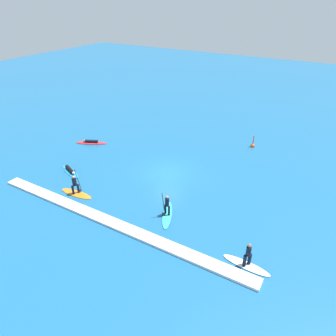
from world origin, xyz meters
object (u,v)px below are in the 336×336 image
Objects in this scene: surfer_on_white_board at (247,261)px; marker_buoy at (253,145)px; surfer_on_teal_board at (167,211)px; surfer_on_red_board at (91,142)px; surfer_on_blue_board at (70,171)px; surfer_on_orange_board at (76,189)px.

marker_buoy is at bearing 109.62° from surfer_on_white_board.
surfer_on_red_board is at bearing -141.48° from surfer_on_teal_board.
surfer_on_red_board is (-19.73, 8.16, -0.26)m from surfer_on_white_board.
surfer_on_teal_board reaches higher than surfer_on_red_board.
surfer_on_teal_board reaches higher than surfer_on_blue_board.
surfer_on_teal_board reaches higher than marker_buoy.
marker_buoy is at bearing 68.77° from surfer_on_blue_board.
surfer_on_blue_board is at bearing 174.83° from surfer_on_white_board.
marker_buoy is (9.50, 15.73, -0.26)m from surfer_on_orange_board.
surfer_on_blue_board is 6.09m from surfer_on_red_board.
surfer_on_white_board is 0.94× the size of surfer_on_teal_board.
surfer_on_orange_board reaches higher than surfer_on_white_board.
surfer_on_red_board is (-13.26, 6.43, -0.23)m from surfer_on_teal_board.
surfer_on_teal_board is at bearing 127.80° from surfer_on_red_board.
marker_buoy reaches higher than surfer_on_blue_board.
marker_buoy is (15.11, 7.94, 0.06)m from surfer_on_red_board.
surfer_on_orange_board is at bearing -15.34° from surfer_on_blue_board.
surfer_on_teal_board is 1.05× the size of surfer_on_blue_board.
surfer_on_orange_board reaches higher than marker_buoy.
surfer_on_white_board is at bearing 49.41° from surfer_on_teal_board.
surfer_on_orange_board is at bearing -121.12° from marker_buoy.
surfer_on_teal_board is 10.70m from surfer_on_blue_board.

